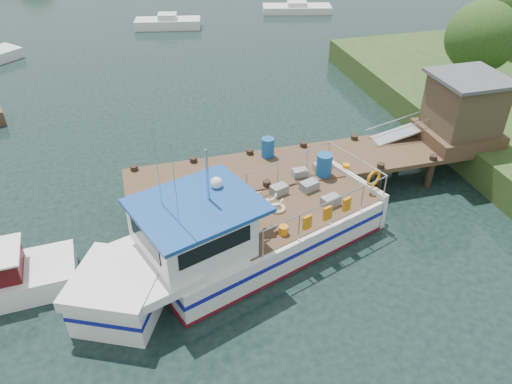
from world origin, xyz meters
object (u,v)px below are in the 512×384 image
object	(u,v)px
moored_b	(168,23)
lobster_boat	(232,239)
moored_c	(297,8)
dock	(411,130)

from	to	relation	value
moored_b	lobster_boat	bearing A→B (deg)	-116.27
lobster_boat	moored_b	distance (m)	29.94
lobster_boat	moored_c	xyz separation A→B (m)	(13.65, 31.67, -0.71)
lobster_boat	moored_b	world-z (taller)	lobster_boat
lobster_boat	moored_c	distance (m)	34.49
dock	lobster_boat	distance (m)	9.87
lobster_boat	dock	bearing A→B (deg)	3.64
lobster_boat	moored_b	size ratio (longest dim) A/B	2.11
lobster_boat	moored_c	world-z (taller)	lobster_boat
dock	moored_c	bearing A→B (deg)	80.58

